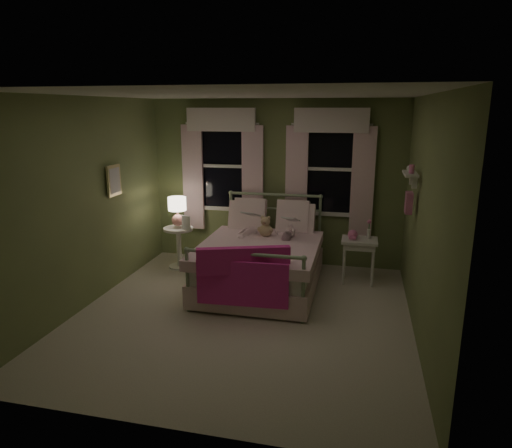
% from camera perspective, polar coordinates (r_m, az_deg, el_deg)
% --- Properties ---
extents(room_shell, '(4.20, 4.20, 4.20)m').
position_cam_1_polar(room_shell, '(5.25, -1.84, 1.58)').
color(room_shell, silver).
rests_on(room_shell, ground).
extents(bed, '(1.58, 2.04, 1.18)m').
position_cam_1_polar(bed, '(6.40, 0.71, -4.59)').
color(bed, white).
rests_on(bed, ground).
extents(pink_throw, '(1.10, 0.45, 0.71)m').
position_cam_1_polar(pink_throw, '(5.38, -1.64, -5.78)').
color(pink_throw, '#CF2887').
rests_on(pink_throw, bed).
extents(child_left, '(0.30, 0.22, 0.75)m').
position_cam_1_polar(child_left, '(6.70, -0.85, 1.29)').
color(child_left, '#F7D1DD').
rests_on(child_left, bed).
extents(child_right, '(0.36, 0.29, 0.70)m').
position_cam_1_polar(child_right, '(6.59, 3.88, 0.79)').
color(child_right, '#F7D1DD').
rests_on(child_right, bed).
extents(book_left, '(0.23, 0.17, 0.26)m').
position_cam_1_polar(book_left, '(6.46, -1.38, 0.93)').
color(book_left, beige).
rests_on(book_left, child_left).
extents(book_right, '(0.22, 0.15, 0.26)m').
position_cam_1_polar(book_right, '(6.35, 3.52, 0.29)').
color(book_right, beige).
rests_on(book_right, child_right).
extents(teddy_bear, '(0.23, 0.19, 0.32)m').
position_cam_1_polar(teddy_bear, '(6.52, 1.21, -0.47)').
color(teddy_bear, tan).
rests_on(teddy_bear, bed).
extents(nightstand_left, '(0.46, 0.46, 0.65)m').
position_cam_1_polar(nightstand_left, '(7.25, -9.63, -2.21)').
color(nightstand_left, white).
rests_on(nightstand_left, ground).
extents(table_lamp, '(0.28, 0.28, 0.45)m').
position_cam_1_polar(table_lamp, '(7.12, -9.81, 1.92)').
color(table_lamp, '#E59087').
rests_on(table_lamp, nightstand_left).
extents(book_nightstand, '(0.23, 0.27, 0.02)m').
position_cam_1_polar(book_nightstand, '(7.08, -9.21, -0.59)').
color(book_nightstand, beige).
rests_on(book_nightstand, nightstand_left).
extents(nightstand_right, '(0.50, 0.40, 0.64)m').
position_cam_1_polar(nightstand_right, '(6.66, 12.79, -2.68)').
color(nightstand_right, white).
rests_on(nightstand_right, ground).
extents(pink_toy, '(0.14, 0.18, 0.14)m').
position_cam_1_polar(pink_toy, '(6.61, 12.00, -1.33)').
color(pink_toy, pink).
rests_on(pink_toy, nightstand_right).
extents(bud_vase, '(0.06, 0.06, 0.28)m').
position_cam_1_polar(bud_vase, '(6.65, 13.94, -0.64)').
color(bud_vase, white).
rests_on(bud_vase, nightstand_right).
extents(window_left, '(1.34, 0.13, 1.96)m').
position_cam_1_polar(window_left, '(7.36, -4.24, 7.77)').
color(window_left, black).
rests_on(window_left, room_shell).
extents(window_right, '(1.34, 0.13, 1.96)m').
position_cam_1_polar(window_right, '(7.05, 9.20, 7.33)').
color(window_right, black).
rests_on(window_right, room_shell).
extents(wall_shelf, '(0.15, 0.50, 0.60)m').
position_cam_1_polar(wall_shelf, '(5.76, 18.67, 4.23)').
color(wall_shelf, white).
rests_on(wall_shelf, room_shell).
extents(framed_picture, '(0.03, 0.32, 0.42)m').
position_cam_1_polar(framed_picture, '(6.51, -17.32, 5.22)').
color(framed_picture, beige).
rests_on(framed_picture, room_shell).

